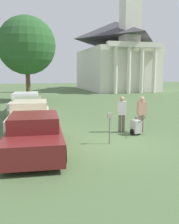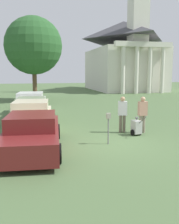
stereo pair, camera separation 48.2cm
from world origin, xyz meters
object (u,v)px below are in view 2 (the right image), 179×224
object	(u,v)px
parked_car_cream	(32,117)
parked_car_sage	(31,109)
parking_meter	(108,122)
person_worker	(123,112)
person_supervisor	(143,112)
parked_car_maroon	(33,133)
parked_car_white	(31,103)
equipment_cart	(137,127)
church	(124,53)

from	to	relation	value
parked_car_cream	parked_car_sage	world-z (taller)	parked_car_cream
parking_meter	person_worker	distance (m)	2.18
person_supervisor	parked_car_maroon	bearing A→B (deg)	16.40
parked_car_sage	parked_car_cream	bearing A→B (deg)	-84.21
parked_car_cream	person_worker	bearing A→B (deg)	-13.33
parked_car_white	person_supervisor	distance (m)	9.32
parked_car_cream	person_supervisor	xyz separation A→B (m)	(5.16, -1.78, 0.31)
parked_car_cream	parked_car_sage	size ratio (longest dim) A/B	0.98
parking_meter	person_worker	size ratio (longest dim) A/B	0.73
equipment_cart	church	xyz separation A→B (m)	(10.59, 28.96, 5.74)
parked_car_white	parking_meter	world-z (taller)	parked_car_white
parked_car_white	parking_meter	bearing A→B (deg)	-66.28
parked_car_maroon	parking_meter	size ratio (longest dim) A/B	3.98
parked_car_cream	equipment_cart	distance (m)	5.18
equipment_cart	parked_car_white	bearing A→B (deg)	112.63
parked_car_white	equipment_cart	bearing A→B (deg)	-54.12
parked_car_sage	church	xyz separation A→B (m)	(15.30, 23.87, 5.47)
parked_car_cream	person_supervisor	world-z (taller)	person_supervisor
parked_car_maroon	parking_meter	world-z (taller)	parked_car_maroon
parked_car_sage	parking_meter	xyz separation A→B (m)	(2.98, -6.19, 0.23)
person_worker	person_supervisor	world-z (taller)	person_supervisor
parking_meter	church	bearing A→B (deg)	67.72
parked_car_maroon	person_supervisor	xyz separation A→B (m)	(5.16, 1.60, 0.35)
parked_car_maroon	church	size ratio (longest dim) A/B	0.20
person_supervisor	parked_car_white	bearing A→B (deg)	-57.18
person_worker	parked_car_maroon	bearing A→B (deg)	38.58
parked_car_sage	church	bearing A→B (deg)	63.15
parked_car_maroon	parked_car_white	distance (m)	9.35
parked_car_cream	church	xyz separation A→B (m)	(15.30, 26.82, 5.44)
parked_car_maroon	person_supervisor	world-z (taller)	person_supervisor
parked_car_sage	church	world-z (taller)	church
person_supervisor	church	world-z (taller)	church
parked_car_cream	person_worker	size ratio (longest dim) A/B	2.81
parking_meter	person_supervisor	size ratio (longest dim) A/B	0.73
parked_car_white	church	size ratio (longest dim) A/B	0.22
person_worker	church	bearing A→B (deg)	-96.75
church	person_supervisor	bearing A→B (deg)	-109.52
parked_car_cream	parked_car_white	world-z (taller)	parked_car_cream
parked_car_cream	equipment_cart	xyz separation A→B (m)	(4.70, -2.14, -0.30)
person_supervisor	church	xyz separation A→B (m)	(10.14, 28.60, 5.13)
equipment_cart	church	world-z (taller)	church
parked_car_sage	parking_meter	size ratio (longest dim) A/B	3.93
parking_meter	person_supervisor	distance (m)	2.62
parked_car_sage	parked_car_white	bearing A→B (deg)	95.81
equipment_cart	parked_car_sage	bearing A→B (deg)	125.26
parked_car_white	person_supervisor	bearing A→B (deg)	-50.57
person_worker	parked_car_white	bearing A→B (deg)	-45.71
parked_car_white	church	distance (m)	26.42
parked_car_sage	church	distance (m)	28.88
parking_meter	equipment_cart	size ratio (longest dim) A/B	1.27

